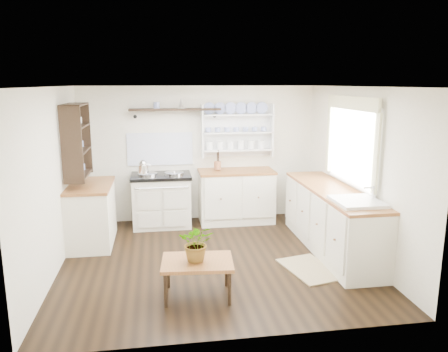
{
  "coord_description": "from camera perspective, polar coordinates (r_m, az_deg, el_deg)",
  "views": [
    {
      "loc": [
        -0.7,
        -5.51,
        2.35
      ],
      "look_at": [
        0.18,
        0.25,
        1.1
      ],
      "focal_mm": 35.0,
      "sensor_mm": 36.0,
      "label": 1
    }
  ],
  "objects": [
    {
      "name": "floor",
      "position": [
        6.03,
        -1.37,
        -10.83
      ],
      "size": [
        4.0,
        3.8,
        0.01
      ],
      "primitive_type": "cube",
      "color": "black",
      "rests_on": "ground"
    },
    {
      "name": "utensil_crock",
      "position": [
        7.39,
        -0.85,
        1.39
      ],
      "size": [
        0.12,
        0.12,
        0.14
      ],
      "primitive_type": "cylinder",
      "color": "#965937",
      "rests_on": "back_cabinets"
    },
    {
      "name": "wall_back",
      "position": [
        7.54,
        -3.27,
        2.92
      ],
      "size": [
        4.0,
        0.02,
        2.3
      ],
      "primitive_type": "cube",
      "color": "beige",
      "rests_on": "ground"
    },
    {
      "name": "wall_right",
      "position": [
        6.25,
        17.07,
        0.5
      ],
      "size": [
        0.02,
        3.8,
        2.3
      ],
      "primitive_type": "cube",
      "color": "beige",
      "rests_on": "ground"
    },
    {
      "name": "left_shelving",
      "position": [
        6.56,
        -18.7,
        4.46
      ],
      "size": [
        0.28,
        0.8,
        1.05
      ],
      "primitive_type": "cube",
      "color": "black",
      "rests_on": "wall_left"
    },
    {
      "name": "window",
      "position": [
        6.3,
        16.29,
        4.46
      ],
      "size": [
        0.08,
        1.55,
        1.22
      ],
      "color": "white",
      "rests_on": "wall_right"
    },
    {
      "name": "high_shelf",
      "position": [
        7.31,
        -6.41,
        8.56
      ],
      "size": [
        1.5,
        0.29,
        0.16
      ],
      "color": "black",
      "rests_on": "wall_back"
    },
    {
      "name": "plate_rack",
      "position": [
        7.54,
        1.67,
        6.04
      ],
      "size": [
        1.2,
        0.22,
        0.9
      ],
      "color": "white",
      "rests_on": "wall_back"
    },
    {
      "name": "floor_rug",
      "position": [
        5.83,
        11.17,
        -11.81
      ],
      "size": [
        0.73,
        0.95,
        0.02
      ],
      "primitive_type": "cube",
      "rotation": [
        0.0,
        0.0,
        0.23
      ],
      "color": "olive",
      "rests_on": "floor"
    },
    {
      "name": "right_cabinets",
      "position": [
        6.39,
        13.86,
        -5.47
      ],
      "size": [
        0.62,
        2.43,
        0.9
      ],
      "color": "white",
      "rests_on": "floor"
    },
    {
      "name": "wall_left",
      "position": [
        5.79,
        -21.47,
        -0.71
      ],
      "size": [
        0.02,
        3.8,
        2.3
      ],
      "primitive_type": "cube",
      "color": "beige",
      "rests_on": "ground"
    },
    {
      "name": "ceiling",
      "position": [
        5.56,
        -1.49,
        11.59
      ],
      "size": [
        4.0,
        3.8,
        0.01
      ],
      "primitive_type": "cube",
      "color": "white",
      "rests_on": "wall_back"
    },
    {
      "name": "potted_plant",
      "position": [
        4.84,
        -3.54,
        -8.65
      ],
      "size": [
        0.43,
        0.39,
        0.42
      ],
      "primitive_type": "imported",
      "rotation": [
        0.0,
        0.0,
        -0.16
      ],
      "color": "#3F7233",
      "rests_on": "center_table"
    },
    {
      "name": "belfast_sink",
      "position": [
        5.64,
        16.93,
        -4.38
      ],
      "size": [
        0.55,
        0.6,
        0.45
      ],
      "color": "white",
      "rests_on": "right_cabinets"
    },
    {
      "name": "back_cabinets",
      "position": [
        7.47,
        1.6,
        -2.56
      ],
      "size": [
        1.27,
        0.63,
        0.9
      ],
      "color": "white",
      "rests_on": "floor"
    },
    {
      "name": "center_table",
      "position": [
        4.94,
        -3.5,
        -11.46
      ],
      "size": [
        0.83,
        0.62,
        0.42
      ],
      "rotation": [
        0.0,
        0.0,
        -0.09
      ],
      "color": "brown",
      "rests_on": "floor"
    },
    {
      "name": "aga_cooker",
      "position": [
        7.33,
        -8.14,
        -3.08
      ],
      "size": [
        0.98,
        0.68,
        0.9
      ],
      "color": "beige",
      "rests_on": "floor"
    },
    {
      "name": "kettle",
      "position": [
        7.09,
        -10.53,
        1.19
      ],
      "size": [
        0.17,
        0.17,
        0.21
      ],
      "primitive_type": null,
      "color": "silver",
      "rests_on": "aga_cooker"
    },
    {
      "name": "left_cabinets",
      "position": [
        6.76,
        -16.91,
        -4.68
      ],
      "size": [
        0.62,
        1.13,
        0.9
      ],
      "color": "white",
      "rests_on": "floor"
    }
  ]
}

